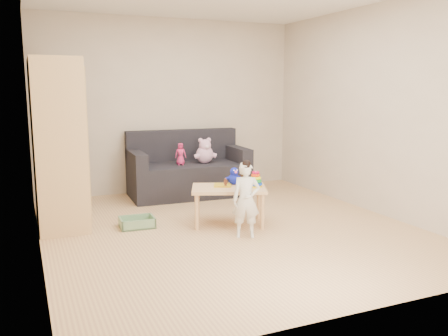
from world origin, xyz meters
name	(u,v)px	position (x,y,z in m)	size (l,w,h in m)	color
room	(229,113)	(0.00, 0.00, 1.30)	(4.50, 4.50, 4.50)	#DAB075
wardrobe	(58,144)	(-1.73, 0.90, 0.95)	(0.53, 1.05, 1.90)	#E0B17B
sofa	(189,179)	(0.13, 1.74, 0.24)	(1.70, 0.85, 0.48)	black
play_table	(229,206)	(0.06, 0.13, 0.22)	(0.84, 0.53, 0.44)	#E0B97B
storage_bin	(137,222)	(-0.95, 0.44, 0.06)	(0.39, 0.29, 0.12)	gray
toddler	(246,201)	(0.04, -0.37, 0.39)	(0.29, 0.19, 0.79)	white
pink_bear	(205,152)	(0.36, 1.70, 0.64)	(0.27, 0.23, 0.31)	#E5A9CF
doll	(181,154)	(-0.02, 1.67, 0.63)	(0.16, 0.11, 0.31)	#E52B6B
ring_stacker	(256,181)	(0.35, 0.03, 0.52)	(0.16, 0.16, 0.19)	yellow
brown_bottle	(243,175)	(0.30, 0.24, 0.55)	(0.09, 0.09, 0.25)	black
blue_plush	(234,176)	(0.18, 0.26, 0.55)	(0.17, 0.14, 0.21)	#1520C1
wooden_figure	(226,183)	(0.03, 0.15, 0.50)	(0.04, 0.03, 0.11)	brown
yellow_book	(223,185)	(0.02, 0.23, 0.45)	(0.20, 0.20, 0.02)	gold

